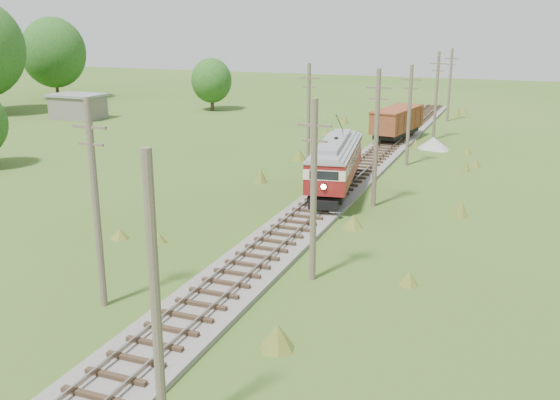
% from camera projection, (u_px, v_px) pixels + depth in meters
% --- Properties ---
extents(railbed_main, '(3.60, 96.00, 0.57)m').
position_uv_depth(railbed_main, '(340.00, 188.00, 45.21)').
color(railbed_main, '#605B54').
rests_on(railbed_main, ground).
extents(streetcar, '(4.41, 11.55, 5.22)m').
position_uv_depth(streetcar, '(336.00, 161.00, 43.51)').
color(streetcar, black).
rests_on(streetcar, ground).
extents(gondola, '(4.06, 8.82, 2.82)m').
position_uv_depth(gondola, '(397.00, 121.00, 63.09)').
color(gondola, black).
rests_on(gondola, ground).
extents(gravel_pile, '(3.04, 3.23, 1.11)m').
position_uv_depth(gravel_pile, '(434.00, 143.00, 59.77)').
color(gravel_pile, gray).
rests_on(gravel_pile, ground).
extents(utility_pole_r_1, '(0.30, 0.30, 8.80)m').
position_uv_depth(utility_pole_r_1, '(156.00, 306.00, 17.02)').
color(utility_pole_r_1, brown).
rests_on(utility_pole_r_1, ground).
extents(utility_pole_r_2, '(1.60, 0.30, 8.60)m').
position_uv_depth(utility_pole_r_2, '(314.00, 190.00, 28.57)').
color(utility_pole_r_2, brown).
rests_on(utility_pole_r_2, ground).
extents(utility_pole_r_3, '(1.60, 0.30, 9.00)m').
position_uv_depth(utility_pole_r_3, '(376.00, 137.00, 40.17)').
color(utility_pole_r_3, brown).
rests_on(utility_pole_r_3, ground).
extents(utility_pole_r_4, '(1.60, 0.30, 8.40)m').
position_uv_depth(utility_pole_r_4, '(409.00, 115.00, 51.94)').
color(utility_pole_r_4, brown).
rests_on(utility_pole_r_4, ground).
extents(utility_pole_r_5, '(1.60, 0.30, 8.90)m').
position_uv_depth(utility_pole_r_5, '(436.00, 95.00, 63.35)').
color(utility_pole_r_5, brown).
rests_on(utility_pole_r_5, ground).
extents(utility_pole_r_6, '(1.60, 0.30, 8.70)m').
position_uv_depth(utility_pole_r_6, '(450.00, 84.00, 75.07)').
color(utility_pole_r_6, brown).
rests_on(utility_pole_r_6, ground).
extents(utility_pole_l_a, '(1.60, 0.30, 9.00)m').
position_uv_depth(utility_pole_l_a, '(96.00, 203.00, 25.78)').
color(utility_pole_l_a, brown).
rests_on(utility_pole_l_a, ground).
extents(utility_pole_l_b, '(1.60, 0.30, 8.60)m').
position_uv_depth(utility_pole_l_b, '(309.00, 115.00, 50.98)').
color(utility_pole_l_b, brown).
rests_on(utility_pole_l_b, ground).
extents(tree_left_5, '(9.66, 9.66, 12.44)m').
position_uv_depth(tree_left_5, '(54.00, 53.00, 95.15)').
color(tree_left_5, '#38281C').
rests_on(tree_left_5, ground).
extents(tree_mid_a, '(5.46, 5.46, 7.03)m').
position_uv_depth(tree_mid_a, '(212.00, 81.00, 84.38)').
color(tree_mid_a, '#38281C').
rests_on(tree_mid_a, ground).
extents(shed, '(6.40, 4.40, 3.10)m').
position_uv_depth(shed, '(78.00, 106.00, 77.66)').
color(shed, slate).
rests_on(shed, ground).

